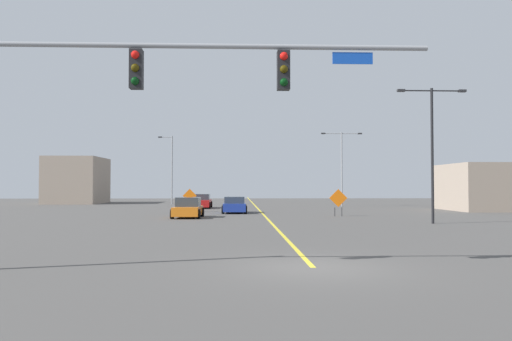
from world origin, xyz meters
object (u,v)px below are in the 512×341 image
at_px(street_lamp_near_left, 171,167).
at_px(car_red_mid, 201,201).
at_px(street_lamp_far_right, 432,142).
at_px(construction_sign_left_shoulder, 190,197).
at_px(car_blue_approaching, 234,205).
at_px(street_lamp_far_left, 342,162).
at_px(car_orange_near, 188,208).
at_px(traffic_signal_assembly, 140,88).
at_px(construction_sign_median_far, 338,199).

height_order(street_lamp_near_left, car_red_mid, street_lamp_near_left).
bearing_deg(street_lamp_near_left, street_lamp_far_right, -59.15).
relative_size(construction_sign_left_shoulder, car_blue_approaching, 0.49).
bearing_deg(street_lamp_far_right, car_red_mid, 124.79).
xyz_separation_m(street_lamp_far_left, street_lamp_near_left, (-19.20, 7.06, -0.31)).
relative_size(street_lamp_near_left, car_orange_near, 2.07).
distance_m(traffic_signal_assembly, construction_sign_left_shoulder, 30.00).
bearing_deg(street_lamp_far_right, car_orange_near, 157.18).
distance_m(street_lamp_far_right, car_red_mid, 26.47).
xyz_separation_m(construction_sign_median_far, car_blue_approaching, (-7.55, 4.76, -0.59)).
relative_size(street_lamp_far_right, street_lamp_near_left, 0.97).
relative_size(street_lamp_far_right, construction_sign_left_shoulder, 4.06).
xyz_separation_m(street_lamp_far_left, construction_sign_median_far, (-3.94, -17.84, -3.59)).
bearing_deg(car_red_mid, street_lamp_near_left, 112.04).
bearing_deg(traffic_signal_assembly, construction_sign_left_shoulder, 92.67).
distance_m(traffic_signal_assembly, street_lamp_near_left, 48.48).
height_order(construction_sign_left_shoulder, car_orange_near, construction_sign_left_shoulder).
bearing_deg(car_blue_approaching, construction_sign_left_shoulder, 155.66).
bearing_deg(traffic_signal_assembly, construction_sign_median_far, 66.88).
bearing_deg(construction_sign_median_far, street_lamp_near_left, 121.51).
relative_size(traffic_signal_assembly, car_orange_near, 3.00).
height_order(street_lamp_far_left, car_red_mid, street_lamp_far_left).
xyz_separation_m(street_lamp_far_right, street_lamp_far_left, (-0.12, 25.29, 0.06)).
height_order(street_lamp_far_left, construction_sign_left_shoulder, street_lamp_far_left).
relative_size(traffic_signal_assembly, construction_sign_left_shoulder, 6.10).
xyz_separation_m(street_lamp_far_left, car_blue_approaching, (-11.50, -13.08, -4.18)).
xyz_separation_m(construction_sign_median_far, car_orange_near, (-10.75, -1.22, -0.59)).
relative_size(construction_sign_left_shoulder, car_red_mid, 0.44).
relative_size(traffic_signal_assembly, street_lamp_far_left, 1.49).
relative_size(car_orange_near, car_red_mid, 0.88).
height_order(car_orange_near, car_red_mid, car_orange_near).
height_order(traffic_signal_assembly, street_lamp_far_right, street_lamp_far_right).
height_order(street_lamp_far_right, street_lamp_far_left, street_lamp_far_left).
height_order(traffic_signal_assembly, street_lamp_near_left, street_lamp_near_left).
bearing_deg(construction_sign_median_far, street_lamp_far_right, -61.40).
distance_m(street_lamp_far_right, car_orange_near, 16.59).
relative_size(street_lamp_far_right, construction_sign_median_far, 4.03).
relative_size(construction_sign_left_shoulder, car_orange_near, 0.49).
height_order(street_lamp_far_right, construction_sign_left_shoulder, street_lamp_far_right).
bearing_deg(construction_sign_left_shoulder, construction_sign_median_far, -29.73).
distance_m(street_lamp_far_left, car_orange_near, 24.42).
height_order(street_lamp_far_right, car_orange_near, street_lamp_far_right).
relative_size(street_lamp_near_left, construction_sign_median_far, 4.17).
xyz_separation_m(street_lamp_near_left, car_red_mid, (4.40, -10.88, -3.85)).
distance_m(street_lamp_near_left, construction_sign_left_shoulder, 19.12).
xyz_separation_m(traffic_signal_assembly, construction_sign_median_far, (9.94, 23.29, -3.59)).
relative_size(traffic_signal_assembly, construction_sign_median_far, 6.07).
relative_size(car_orange_near, car_blue_approaching, 1.00).
distance_m(street_lamp_far_right, street_lamp_near_left, 37.68).
relative_size(construction_sign_median_far, construction_sign_left_shoulder, 1.01).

